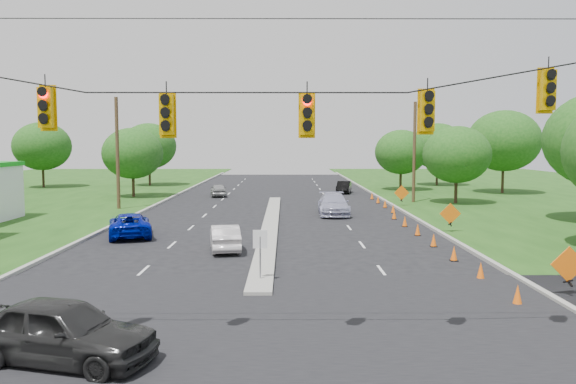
{
  "coord_description": "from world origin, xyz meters",
  "views": [
    {
      "loc": [
        0.95,
        -15.11,
        5.35
      ],
      "look_at": [
        1.1,
        14.03,
        2.8
      ],
      "focal_mm": 35.0,
      "sensor_mm": 36.0,
      "label": 1
    }
  ],
  "objects": [
    {
      "name": "utility_pole_far_left",
      "position": [
        -12.5,
        30.0,
        4.5
      ],
      "size": [
        0.28,
        0.28,
        9.0
      ],
      "primitive_type": "cylinder",
      "color": "#422D1C",
      "rests_on": "ground"
    },
    {
      "name": "cone_3",
      "position": [
        8.63,
        13.5,
        0.35
      ],
      "size": [
        0.32,
        0.32,
        0.7
      ],
      "primitive_type": "cone",
      "color": "#FF650F",
      "rests_on": "ground"
    },
    {
      "name": "cone_9",
      "position": [
        9.23,
        34.5,
        0.35
      ],
      "size": [
        0.32,
        0.32,
        0.7
      ],
      "primitive_type": "cone",
      "color": "#FF650F",
      "rests_on": "ground"
    },
    {
      "name": "median_sign",
      "position": [
        0.0,
        6.0,
        1.46
      ],
      "size": [
        0.55,
        0.06,
        2.05
      ],
      "color": "gray",
      "rests_on": "ground"
    },
    {
      "name": "black_sedan",
      "position": [
        -4.47,
        -1.82,
        0.8
      ],
      "size": [
        5.03,
        3.06,
        1.6
      ],
      "primitive_type": "imported",
      "rotation": [
        0.0,
        0.0,
        1.3
      ],
      "color": "black",
      "rests_on": "ground"
    },
    {
      "name": "cross_street",
      "position": [
        0.0,
        0.0,
        0.0
      ],
      "size": [
        160.0,
        14.0,
        0.02
      ],
      "primitive_type": "cube",
      "color": "black",
      "rests_on": "ground"
    },
    {
      "name": "cone_7",
      "position": [
        9.23,
        27.5,
        0.35
      ],
      "size": [
        0.32,
        0.32,
        0.7
      ],
      "primitive_type": "cone",
      "color": "#FF650F",
      "rests_on": "ground"
    },
    {
      "name": "dark_car_receding",
      "position": [
        7.23,
        44.55,
        0.65
      ],
      "size": [
        2.09,
        4.12,
        1.3
      ],
      "primitive_type": "imported",
      "rotation": [
        0.0,
        0.0,
        -0.19
      ],
      "color": "black",
      "rests_on": "ground"
    },
    {
      "name": "white_sedan",
      "position": [
        -2.07,
        12.61,
        0.65
      ],
      "size": [
        2.0,
        4.1,
        1.29
      ],
      "primitive_type": "imported",
      "rotation": [
        0.0,
        0.0,
        3.31
      ],
      "color": "beige",
      "rests_on": "ground"
    },
    {
      "name": "curb_right",
      "position": [
        10.1,
        30.0,
        0.0
      ],
      "size": [
        0.25,
        110.0,
        0.16
      ],
      "primitive_type": "cube",
      "color": "gray",
      "rests_on": "ground"
    },
    {
      "name": "cone_0",
      "position": [
        8.63,
        3.0,
        0.35
      ],
      "size": [
        0.32,
        0.32,
        0.7
      ],
      "primitive_type": "cone",
      "color": "#FF650F",
      "rests_on": "ground"
    },
    {
      "name": "median",
      "position": [
        0.0,
        21.0,
        0.0
      ],
      "size": [
        1.0,
        34.0,
        0.18
      ],
      "primitive_type": "cube",
      "color": "gray",
      "rests_on": "ground"
    },
    {
      "name": "signal_span",
      "position": [
        -0.05,
        -1.0,
        4.97
      ],
      "size": [
        25.6,
        0.32,
        9.0
      ],
      "color": "#422D1C",
      "rests_on": "ground"
    },
    {
      "name": "cone_5",
      "position": [
        8.63,
        20.5,
        0.35
      ],
      "size": [
        0.32,
        0.32,
        0.7
      ],
      "primitive_type": "cone",
      "color": "#FF650F",
      "rests_on": "ground"
    },
    {
      "name": "tree_5",
      "position": [
        -14.0,
        40.0,
        4.34
      ],
      "size": [
        5.88,
        5.88,
        6.86
      ],
      "color": "black",
      "rests_on": "ground"
    },
    {
      "name": "cone_1",
      "position": [
        8.63,
        6.5,
        0.35
      ],
      "size": [
        0.32,
        0.32,
        0.7
      ],
      "primitive_type": "cone",
      "color": "#FF650F",
      "rests_on": "ground"
    },
    {
      "name": "blue_pickup",
      "position": [
        -7.96,
        16.75,
        0.68
      ],
      "size": [
        3.55,
        5.33,
        1.36
      ],
      "primitive_type": "imported",
      "rotation": [
        0.0,
        0.0,
        3.43
      ],
      "color": "#000E9C",
      "rests_on": "ground"
    },
    {
      "name": "ground",
      "position": [
        0.0,
        0.0,
        0.0
      ],
      "size": [
        160.0,
        160.0,
        0.0
      ],
      "primitive_type": "plane",
      "color": "black",
      "rests_on": "ground"
    },
    {
      "name": "cone_6",
      "position": [
        8.63,
        24.0,
        0.35
      ],
      "size": [
        0.32,
        0.32,
        0.7
      ],
      "primitive_type": "cone",
      "color": "#FF650F",
      "rests_on": "ground"
    },
    {
      "name": "tree_4",
      "position": [
        -28.0,
        52.0,
        4.96
      ],
      "size": [
        6.72,
        6.72,
        7.84
      ],
      "color": "black",
      "rests_on": "ground"
    },
    {
      "name": "cone_8",
      "position": [
        9.23,
        31.0,
        0.35
      ],
      "size": [
        0.32,
        0.32,
        0.7
      ],
      "primitive_type": "cone",
      "color": "#FF650F",
      "rests_on": "ground"
    },
    {
      "name": "cone_10",
      "position": [
        9.23,
        38.0,
        0.35
      ],
      "size": [
        0.32,
        0.32,
        0.7
      ],
      "primitive_type": "cone",
      "color": "#FF650F",
      "rests_on": "ground"
    },
    {
      "name": "silver_car_oncoming",
      "position": [
        -5.75,
        40.97,
        0.64
      ],
      "size": [
        2.12,
        3.96,
        1.28
      ],
      "primitive_type": "imported",
      "rotation": [
        0.0,
        0.0,
        3.31
      ],
      "color": "gray",
      "rests_on": "ground"
    },
    {
      "name": "cone_4",
      "position": [
        8.63,
        17.0,
        0.35
      ],
      "size": [
        0.32,
        0.32,
        0.7
      ],
      "primitive_type": "cone",
      "color": "#FF650F",
      "rests_on": "ground"
    },
    {
      "name": "tree_11",
      "position": [
        20.0,
        55.0,
        4.96
      ],
      "size": [
        6.72,
        6.72,
        7.84
      ],
      "color": "black",
      "rests_on": "ground"
    },
    {
      "name": "work_sign_2",
      "position": [
        10.8,
        32.0,
        1.09
      ],
      "size": [
        1.27,
        0.58,
        1.37
      ],
      "color": "black",
      "rests_on": "ground"
    },
    {
      "name": "silver_car_far",
      "position": [
        4.56,
        26.47,
        0.79
      ],
      "size": [
        2.35,
        5.51,
        1.58
      ],
      "primitive_type": "imported",
      "rotation": [
        0.0,
        0.0,
        -0.02
      ],
      "color": "#A3A3BE",
      "rests_on": "ground"
    },
    {
      "name": "utility_pole_far_right",
      "position": [
        12.5,
        35.0,
        4.5
      ],
      "size": [
        0.28,
        0.28,
        9.0
      ],
      "primitive_type": "cylinder",
      "color": "#422D1C",
      "rests_on": "ground"
    },
    {
      "name": "cone_2",
      "position": [
        8.63,
        10.0,
        0.35
      ],
      "size": [
        0.32,
        0.32,
        0.7
      ],
      "primitive_type": "cone",
      "color": "#FF650F",
      "rests_on": "ground"
    },
    {
      "name": "work_sign_1",
      "position": [
        10.8,
        18.0,
        1.09
      ],
      "size": [
        1.27,
        0.58,
        1.37
      ],
      "color": "black",
      "rests_on": "ground"
    },
    {
      "name": "tree_9",
      "position": [
        16.0,
        34.0,
        4.34
      ],
      "size": [
        5.88,
        5.88,
        6.86
      ],
      "color": "black",
      "rests_on": "ground"
    },
    {
      "name": "curb_left",
      "position": [
        -10.1,
        30.0,
        0.0
      ],
      "size": [
        0.25,
        110.0,
        0.16
      ],
      "primitive_type": "cube",
      "color": "gray",
      "rests_on": "ground"
    },
    {
      "name": "work_sign_0",
      "position": [
        10.8,
        4.0,
        1.09
      ],
      "size": [
        1.27,
        0.58,
        1.37
      ],
      "color": "black",
      "rests_on": "ground"
    },
    {
      "name": "tree_12",
      "position": [
        14.0,
        48.0,
        4.34
      ],
      "size": [
        5.88,
        5.88,
        6.86
      ],
      "color": "black",
      "rests_on": "ground"
    },
    {
      "name": "tree_6",
      "position": [
        -16.0,
        55.0,
        4.96
      ],
      "size": [
        6.72,
        6.72,
        7.84
      ],
      "color": "black",
      "rests_on": "ground"
    },
    {
      "name": "tree_10",
      "position": [
        24.0,
        44.0,
        5.58
      ],
      "size": [
        7.56,
        7.56,
        8.82
      ],
      "color": "black",
      "rests_on": "ground"
    }
  ]
}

